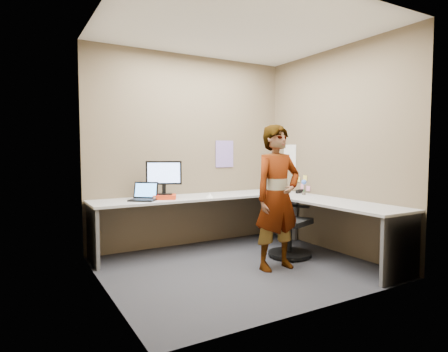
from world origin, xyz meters
TOP-DOWN VIEW (x-y plane):
  - ground at (0.00, 0.00)m, footprint 3.00×3.00m
  - wall_back at (0.00, 1.30)m, footprint 3.00×0.00m
  - wall_right at (1.50, 0.00)m, footprint 0.00×2.70m
  - wall_left at (-1.50, 0.00)m, footprint 0.00×2.70m
  - ceiling at (0.00, 0.00)m, footprint 3.00×3.00m
  - desk at (0.44, 0.39)m, footprint 2.98×2.58m
  - paper_ream at (-0.55, 0.92)m, footprint 0.35×0.31m
  - monitor at (-0.55, 0.93)m, footprint 0.43×0.23m
  - laptop at (-0.82, 0.94)m, footprint 0.41×0.40m
  - trackball_mouse at (-0.66, 0.90)m, footprint 0.12×0.08m
  - origami at (0.02, 0.75)m, footprint 0.10×0.10m
  - stapler at (1.39, 0.55)m, footprint 0.15×0.07m
  - flower at (1.31, 0.37)m, footprint 0.07×0.07m
  - calendar_purple at (0.55, 1.29)m, footprint 0.30×0.01m
  - calendar_white at (1.49, 0.90)m, footprint 0.01×0.28m
  - sticky_note_a at (1.49, 0.55)m, footprint 0.01×0.07m
  - sticky_note_b at (1.49, 0.60)m, footprint 0.01×0.07m
  - sticky_note_c at (1.49, 0.48)m, footprint 0.01×0.07m
  - sticky_note_d at (1.49, 0.70)m, footprint 0.01×0.07m
  - office_chair at (0.77, 0.11)m, footprint 0.59×0.59m
  - person at (0.36, -0.24)m, footprint 0.60×0.40m

SIDE VIEW (x-z plane):
  - ground at x=0.00m, z-range 0.00..0.00m
  - office_chair at x=0.77m, z-range -0.09..0.93m
  - desk at x=0.44m, z-range 0.22..0.95m
  - trackball_mouse at x=-0.66m, z-range 0.72..0.79m
  - stapler at x=1.39m, z-range 0.73..0.78m
  - paper_ream at x=-0.55m, z-range 0.73..0.79m
  - origami at x=0.02m, z-range 0.73..0.79m
  - laptop at x=-0.82m, z-range 0.68..0.90m
  - sticky_note_c at x=1.49m, z-range 0.76..0.84m
  - sticky_note_b at x=1.49m, z-range 0.78..0.86m
  - person at x=0.36m, z-range 0.00..1.65m
  - flower at x=1.31m, z-range 0.77..0.98m
  - sticky_note_d at x=1.49m, z-range 0.88..0.96m
  - sticky_note_a at x=1.49m, z-range 0.91..0.99m
  - monitor at x=-0.55m, z-range 0.83..1.26m
  - calendar_white at x=1.49m, z-range 1.06..1.44m
  - calendar_purple at x=0.55m, z-range 1.10..1.50m
  - wall_back at x=0.00m, z-range -0.15..2.85m
  - wall_right at x=1.50m, z-range 0.00..2.70m
  - wall_left at x=-1.50m, z-range 0.00..2.70m
  - ceiling at x=0.00m, z-range 2.70..2.70m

